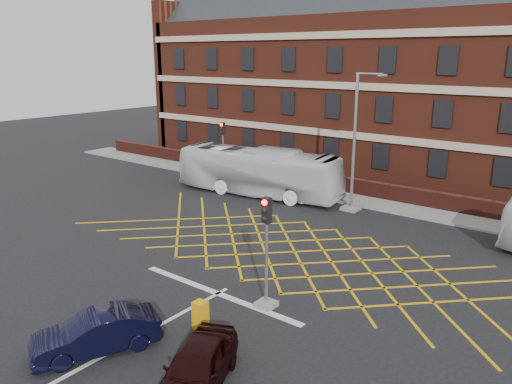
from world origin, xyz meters
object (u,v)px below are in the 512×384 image
Objects in this scene: street_lamp at (354,166)px; traffic_light_far at (223,156)px; car_navy at (96,333)px; bus_left at (258,172)px; traffic_light_near at (266,263)px; car_maroon at (197,367)px; utility_cabinet at (200,315)px; direction_signs at (234,159)px.

traffic_light_far is at bearing 173.39° from street_lamp.
street_lamp is at bearing 116.16° from car_navy.
bus_left is at bearing 136.41° from car_navy.
car_maroon is at bearing -75.51° from traffic_light_near.
car_navy reaches higher than utility_cabinet.
street_lamp is at bearing 79.60° from car_maroon.
car_navy is 24.01m from direction_signs.
street_lamp reaches higher than traffic_light_far.
car_maroon is 0.93× the size of traffic_light_far.
street_lamp is 8.15× the size of utility_cabinet.
traffic_light_near is 20.44m from traffic_light_far.
utility_cabinet is (2.22, -15.50, -2.25)m from street_lamp.
bus_left is 6.77m from street_lamp.
traffic_light_near is at bearing -148.80° from bus_left.
traffic_light_near is at bearing 71.40° from utility_cabinet.
bus_left is at bearing -32.70° from direction_signs.
street_lamp reaches higher than bus_left.
utility_cabinet is (8.85, -14.77, -1.09)m from bus_left.
traffic_light_near reaches higher than utility_cabinet.
utility_cabinet is (1.64, 3.03, -0.15)m from car_navy.
traffic_light_far is at bearing 59.93° from bus_left.
bus_left reaches higher than car_navy.
car_navy is 0.49× the size of street_lamp.
car_maroon is (3.81, 0.64, 0.02)m from car_navy.
street_lamp is (-3.09, 12.89, 0.99)m from traffic_light_near.
car_maroon is 5.28m from traffic_light_near.
car_maroon is at bearing 33.90° from car_navy.
traffic_light_far reaches higher than bus_left.
traffic_light_near is at bearing -76.50° from street_lamp.
street_lamp is 11.65m from direction_signs.
street_lamp reaches higher than car_maroon.
bus_left is 15.58m from traffic_light_near.
traffic_light_near is 3.03m from utility_cabinet.
car_maroon is 25.02m from traffic_light_far.
car_maroon reaches higher than car_navy.
direction_signs is (-11.91, 20.83, 0.73)m from car_navy.
traffic_light_far reaches higher than utility_cabinet.
street_lamp is at bearing 98.14° from utility_cabinet.
bus_left is 5.20× the size of direction_signs.
bus_left is at bearing -173.78° from street_lamp.
traffic_light_near is 4.26× the size of utility_cabinet.
utility_cabinet is at bearing -52.71° from direction_signs.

